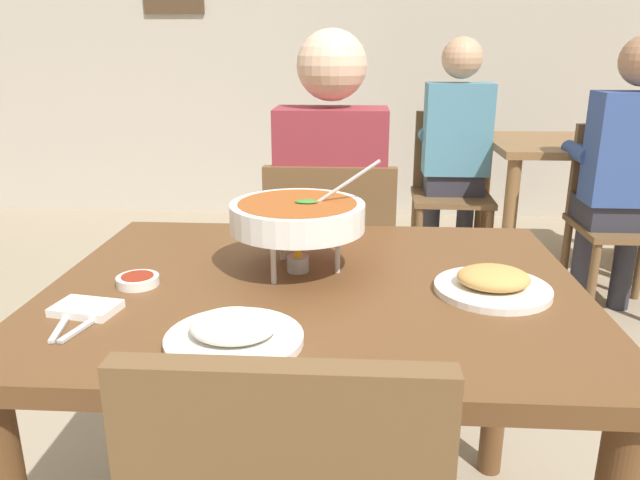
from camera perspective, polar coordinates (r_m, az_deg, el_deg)
The scene contains 16 objects.
cafe_rear_partition at distance 4.70m, azimuth 2.70°, elevation 20.64°, with size 10.00×0.10×3.00m, color #BCB2A3.
dining_table_main at distance 1.37m, azimuth -0.40°, elevation -8.65°, with size 1.14×0.90×0.76m.
chair_diner_main at distance 2.10m, azimuth 1.00°, elevation -3.10°, with size 0.44×0.44×0.90m.
diner_main at distance 2.06m, azimuth 1.08°, elevation 3.39°, with size 0.40×0.45×1.31m.
curry_bowl at distance 1.35m, azimuth -2.12°, elevation 2.21°, with size 0.33×0.30×0.26m.
rice_plate at distance 1.06m, azimuth -8.09°, elevation -8.61°, with size 0.24×0.24×0.06m.
appetizer_plate at distance 1.31m, azimuth 15.95°, elevation -3.95°, with size 0.24×0.24×0.06m.
sauce_dish at distance 1.36m, azimuth -16.76°, elevation -3.64°, with size 0.09×0.09×0.02m.
napkin_folded at distance 1.26m, azimuth -21.13°, elevation -6.01°, with size 0.12×0.08×0.02m, color white.
fork_utensil at distance 1.23m, azimuth -22.91°, elevation -7.03°, with size 0.01×0.17×0.01m, color silver.
spoon_utensil at distance 1.21m, azimuth -20.76°, elevation -7.20°, with size 0.01×0.17×0.01m, color silver.
dining_table_far at distance 3.67m, azimuth 23.21°, elevation 6.43°, with size 1.00×0.80×0.76m.
chair_bg_left at distance 3.28m, azimuth 26.28°, elevation 2.71°, with size 0.44×0.44×0.90m.
chair_bg_middle at distance 3.62m, azimuth 12.16°, elevation 5.42°, with size 0.45×0.45×0.90m.
patron_bg_left at distance 3.12m, azimuth 26.80°, elevation 6.42°, with size 0.40×0.45×1.31m.
patron_bg_middle at distance 3.55m, azimuth 12.61°, elevation 9.02°, with size 0.40×0.45×1.31m.
Camera 1 is at (0.09, -1.22, 1.25)m, focal length 34.04 mm.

